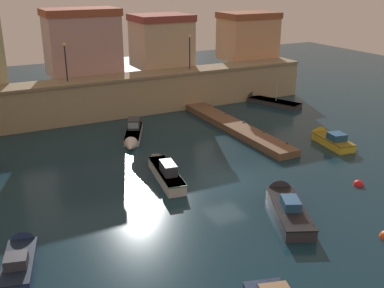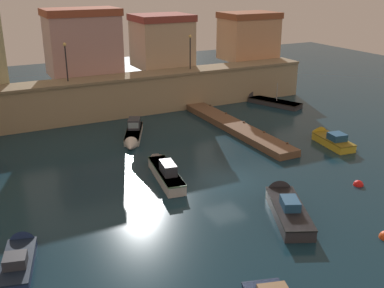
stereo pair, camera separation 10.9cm
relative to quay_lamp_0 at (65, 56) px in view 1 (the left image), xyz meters
The scene contains 13 objects.
ground_plane 20.62m from the quay_lamp_0, 71.59° to the right, with size 103.05×103.05×0.00m, color #112D3D.
quay_wall 7.56m from the quay_lamp_0, ahead, with size 39.79×3.20×3.94m.
old_town_backdrop 5.08m from the quay_lamp_0, 52.64° to the left, with size 38.24×5.65×9.43m.
pier_dock 16.92m from the quay_lamp_0, 36.57° to the right, with size 2.03×15.95×0.70m.
quay_lamp_0 is the anchor object (origin of this frame).
quay_lamp_1 12.85m from the quay_lamp_0, ahead, with size 0.32×0.32×3.59m.
moored_boat_1 17.16m from the quay_lamp_0, 80.28° to the right, with size 2.26×7.04×1.72m.
moored_boat_2 25.53m from the quay_lamp_0, 72.99° to the right, with size 4.35×6.87×1.72m.
moored_boat_4 10.22m from the quay_lamp_0, 65.15° to the right, with size 3.87×6.44×1.74m.
moored_boat_6 23.99m from the quay_lamp_0, 109.43° to the right, with size 2.62×5.20×1.44m.
moored_boat_7 21.62m from the quay_lamp_0, ahead, with size 4.29×7.28×3.01m.
moored_boat_9 24.62m from the quay_lamp_0, 41.69° to the right, with size 2.18×5.30×1.60m.
mooring_buoy_1 27.77m from the quay_lamp_0, 59.17° to the right, with size 0.69×0.69×0.69m, color red.
Camera 1 is at (-15.34, -24.77, 13.43)m, focal length 43.39 mm.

